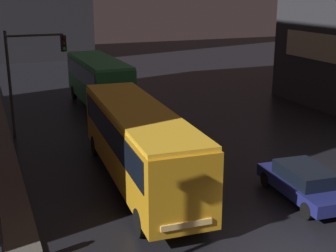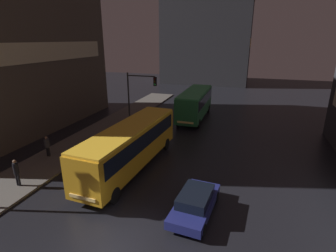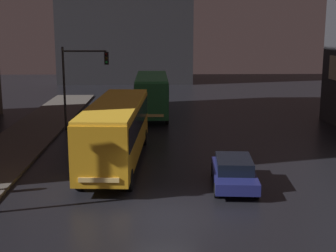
# 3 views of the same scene
# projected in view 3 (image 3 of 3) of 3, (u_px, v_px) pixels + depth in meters

# --- Properties ---
(ground_plane) EXTENTS (120.00, 120.00, 0.00)m
(ground_plane) POSITION_uv_depth(u_px,v_px,m) (164.00, 216.00, 18.20)
(ground_plane) COLOR black
(sidewalk_left) EXTENTS (4.00, 48.00, 0.15)m
(sidewalk_left) POSITION_uv_depth(u_px,v_px,m) (9.00, 151.00, 27.73)
(sidewalk_left) COLOR #56514C
(sidewalk_left) RESTS_ON ground
(bus_near) EXTENTS (3.12, 11.48, 3.38)m
(bus_near) POSITION_uv_depth(u_px,v_px,m) (117.00, 126.00, 24.88)
(bus_near) COLOR orange
(bus_near) RESTS_ON ground
(bus_far) EXTENTS (2.61, 9.49, 3.45)m
(bus_far) POSITION_uv_depth(u_px,v_px,m) (152.00, 92.00, 38.74)
(bus_far) COLOR #236B38
(bus_far) RESTS_ON ground
(car_taxi) EXTENTS (2.23, 4.60, 1.35)m
(car_taxi) POSITION_uv_depth(u_px,v_px,m) (234.00, 171.00, 21.54)
(car_taxi) COLOR navy
(car_taxi) RESTS_ON ground
(traffic_light_main) EXTENTS (3.29, 0.35, 5.96)m
(traffic_light_main) POSITION_uv_depth(u_px,v_px,m) (80.00, 74.00, 33.19)
(traffic_light_main) COLOR #2D2D2D
(traffic_light_main) RESTS_ON ground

